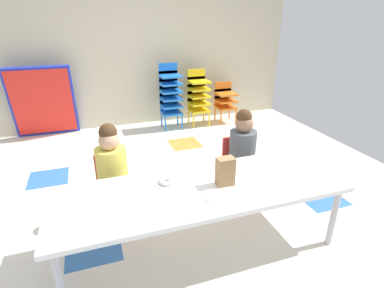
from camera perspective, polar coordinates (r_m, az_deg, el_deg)
ground_plane at (r=3.15m, az=-1.85°, el=-10.37°), size 5.28×5.05×0.02m
back_wall at (r=5.11m, az=-10.80°, el=18.17°), size 5.28×0.10×2.63m
craft_table at (r=2.28m, az=1.76°, el=-9.12°), size 2.18×0.74×0.55m
seated_child_near_camera at (r=2.68m, az=-14.98°, el=-3.78°), size 0.32×0.32×0.92m
seated_child_middle_seat at (r=2.99m, az=9.49°, el=-0.31°), size 0.32×0.31×0.92m
kid_chair_blue_stack at (r=4.91m, az=-4.14°, el=9.58°), size 0.32×0.30×1.04m
kid_chair_yellow_stack at (r=5.06m, az=1.17°, el=9.35°), size 0.32×0.30×0.92m
kid_chair_orange_stack at (r=5.28m, az=6.27°, el=8.44°), size 0.32×0.30×0.68m
folded_activity_table at (r=5.03m, az=-26.39°, el=7.08°), size 0.90×0.29×1.09m
paper_bag_brown at (r=2.26m, az=6.33°, el=-5.18°), size 0.13×0.09×0.22m
paper_plate_near_edge at (r=2.31m, az=-4.85°, el=-7.43°), size 0.18×0.18×0.01m
paper_plate_center_table at (r=2.16m, az=4.31°, el=-9.84°), size 0.18×0.18×0.01m
donut_powdered_on_plate at (r=2.30m, az=-4.87°, el=-6.94°), size 0.12×0.12×0.04m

